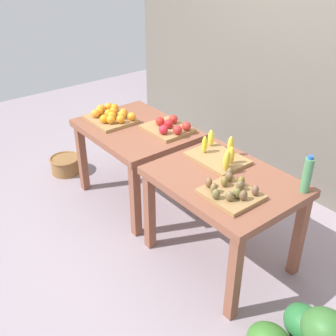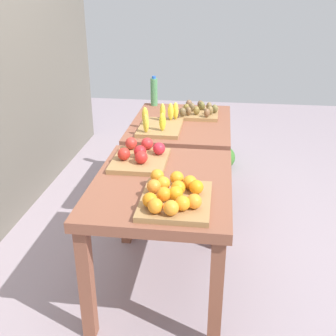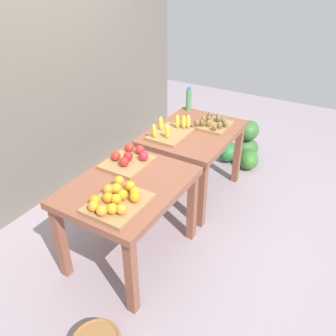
{
  "view_description": "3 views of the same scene",
  "coord_description": "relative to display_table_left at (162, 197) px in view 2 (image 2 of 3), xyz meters",
  "views": [
    {
      "loc": [
        2.26,
        -1.86,
        2.28
      ],
      "look_at": [
        -0.04,
        -0.04,
        0.57
      ],
      "focal_mm": 43.73,
      "sensor_mm": 36.0,
      "label": 1
    },
    {
      "loc": [
        -2.69,
        -0.31,
        1.8
      ],
      "look_at": [
        -0.07,
        0.03,
        0.61
      ],
      "focal_mm": 44.31,
      "sensor_mm": 36.0,
      "label": 2
    },
    {
      "loc": [
        -2.32,
        -1.41,
        2.26
      ],
      "look_at": [
        0.07,
        0.01,
        0.56
      ],
      "focal_mm": 37.08,
      "sensor_mm": 36.0,
      "label": 3
    }
  ],
  "objects": [
    {
      "name": "kiwi_bin",
      "position": [
        1.3,
        -0.13,
        0.15
      ],
      "size": [
        0.36,
        0.33,
        0.1
      ],
      "color": "#9A7446",
      "rests_on": "display_table_right"
    },
    {
      "name": "ground_plane",
      "position": [
        0.56,
        0.0,
        -0.64
      ],
      "size": [
        8.0,
        8.0,
        0.0
      ],
      "primitive_type": "plane",
      "color": "gray"
    },
    {
      "name": "display_table_right",
      "position": [
        1.12,
        0.0,
        0.0
      ],
      "size": [
        1.04,
        0.8,
        0.75
      ],
      "color": "brown",
      "rests_on": "ground_plane"
    },
    {
      "name": "orange_bin",
      "position": [
        -0.26,
        -0.1,
        0.16
      ],
      "size": [
        0.44,
        0.36,
        0.11
      ],
      "color": "#9A7446",
      "rests_on": "display_table_left"
    },
    {
      "name": "banana_crate",
      "position": [
        0.91,
        0.14,
        0.15
      ],
      "size": [
        0.44,
        0.32,
        0.17
      ],
      "color": "#9A7446",
      "rests_on": "display_table_right"
    },
    {
      "name": "watermelon_pile",
      "position": [
        2.09,
        -0.24,
        -0.46
      ],
      "size": [
        0.63,
        0.58,
        0.5
      ],
      "color": "#33652F",
      "rests_on": "ground_plane"
    },
    {
      "name": "water_bottle",
      "position": [
        1.57,
        0.3,
        0.24
      ],
      "size": [
        0.06,
        0.06,
        0.27
      ],
      "color": "#4C8C59",
      "rests_on": "display_table_right"
    },
    {
      "name": "display_table_left",
      "position": [
        0.0,
        0.0,
        0.0
      ],
      "size": [
        1.04,
        0.8,
        0.75
      ],
      "color": "brown",
      "rests_on": "ground_plane"
    },
    {
      "name": "apple_bin",
      "position": [
        0.26,
        0.18,
        0.15
      ],
      "size": [
        0.41,
        0.34,
        0.11
      ],
      "color": "#9A7446",
      "rests_on": "display_table_left"
    }
  ]
}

